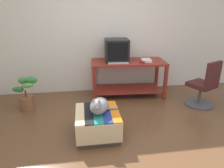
% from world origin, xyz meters
% --- Properties ---
extents(ground_plane, '(14.00, 14.00, 0.00)m').
position_xyz_m(ground_plane, '(0.00, 0.00, 0.00)').
color(ground_plane, brown).
extents(back_wall, '(8.00, 0.10, 2.60)m').
position_xyz_m(back_wall, '(0.00, 2.05, 1.30)').
color(back_wall, silver).
rests_on(back_wall, ground_plane).
extents(desk, '(1.53, 0.77, 0.75)m').
position_xyz_m(desk, '(0.41, 1.60, 0.52)').
color(desk, maroon).
rests_on(desk, ground_plane).
extents(tv_monitor, '(0.49, 0.50, 0.44)m').
position_xyz_m(tv_monitor, '(0.18, 1.67, 0.97)').
color(tv_monitor, black).
rests_on(tv_monitor, desk).
extents(keyboard, '(0.40, 0.16, 0.02)m').
position_xyz_m(keyboard, '(0.18, 1.46, 0.76)').
color(keyboard, beige).
rests_on(keyboard, desk).
extents(book, '(0.22, 0.27, 0.04)m').
position_xyz_m(book, '(0.77, 1.53, 0.77)').
color(book, white).
rests_on(book, desk).
extents(ottoman_with_blanket, '(0.61, 0.67, 0.37)m').
position_xyz_m(ottoman_with_blanket, '(-0.34, 0.23, 0.19)').
color(ottoman_with_blanket, '#4C4238').
rests_on(ottoman_with_blanket, ground_plane).
extents(cat, '(0.45, 0.42, 0.28)m').
position_xyz_m(cat, '(-0.32, 0.19, 0.49)').
color(cat, gray).
rests_on(cat, ottoman_with_blanket).
extents(potted_plant, '(0.44, 0.33, 0.62)m').
position_xyz_m(potted_plant, '(-1.56, 1.25, 0.29)').
color(potted_plant, brown).
rests_on(potted_plant, ground_plane).
extents(office_chair, '(0.56, 0.56, 0.89)m').
position_xyz_m(office_chair, '(1.70, 0.89, 0.39)').
color(office_chair, '#4C4C51').
rests_on(office_chair, ground_plane).
extents(stapler, '(0.10, 0.10, 0.04)m').
position_xyz_m(stapler, '(0.64, 1.39, 0.77)').
color(stapler, '#A31E1E').
rests_on(stapler, desk).
extents(pen, '(0.14, 0.05, 0.01)m').
position_xyz_m(pen, '(0.76, 1.64, 0.76)').
color(pen, black).
rests_on(pen, desk).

